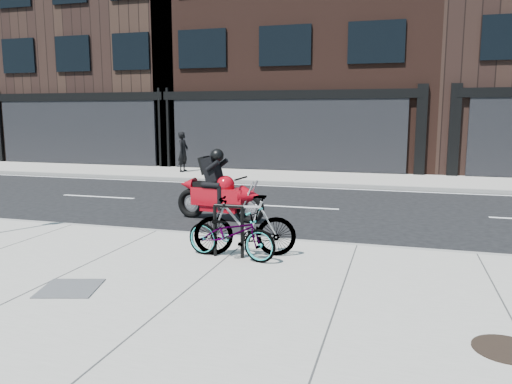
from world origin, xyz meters
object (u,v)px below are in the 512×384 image
(bicycle_front, at_px, (231,233))
(motorcycle, at_px, (223,192))
(pedestrian, at_px, (183,152))
(bicycle_rear, at_px, (245,225))
(bike_rack, at_px, (229,226))
(utility_grate, at_px, (70,288))
(manhole_cover, at_px, (506,349))

(bicycle_front, relative_size, motorcycle, 0.71)
(motorcycle, distance_m, pedestrian, 9.15)
(bicycle_front, height_order, bicycle_rear, bicycle_rear)
(bike_rack, relative_size, pedestrian, 0.54)
(motorcycle, bearing_deg, bicycle_rear, -56.82)
(bike_rack, xyz_separation_m, motorcycle, (-1.26, 3.22, 0.03))
(utility_grate, bearing_deg, bicycle_front, 50.57)
(pedestrian, distance_m, utility_grate, 13.88)
(bicycle_rear, height_order, manhole_cover, bicycle_rear)
(pedestrian, bearing_deg, utility_grate, -161.32)
(manhole_cover, bearing_deg, pedestrian, 125.56)
(bicycle_front, bearing_deg, manhole_cover, -111.53)
(motorcycle, xyz_separation_m, manhole_cover, (5.03, -5.56, -0.55))
(bicycle_front, height_order, utility_grate, bicycle_front)
(pedestrian, height_order, utility_grate, pedestrian)
(bicycle_front, relative_size, utility_grate, 2.13)
(pedestrian, bearing_deg, motorcycle, -149.19)
(bicycle_front, relative_size, pedestrian, 0.98)
(manhole_cover, relative_size, utility_grate, 0.88)
(bike_rack, xyz_separation_m, utility_grate, (-1.56, -2.04, -0.51))
(pedestrian, bearing_deg, manhole_cover, -143.81)
(bicycle_rear, relative_size, motorcycle, 0.76)
(manhole_cover, bearing_deg, motorcycle, 132.13)
(bicycle_rear, height_order, pedestrian, pedestrian)
(bike_rack, height_order, manhole_cover, bike_rack)
(pedestrian, bearing_deg, bicycle_front, -151.49)
(utility_grate, bearing_deg, pedestrian, 108.05)
(bicycle_front, height_order, motorcycle, motorcycle)
(bike_rack, xyz_separation_m, bicycle_front, (0.06, -0.06, -0.10))
(bike_rack, height_order, motorcycle, motorcycle)
(bike_rack, distance_m, utility_grate, 2.62)
(motorcycle, distance_m, manhole_cover, 7.51)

